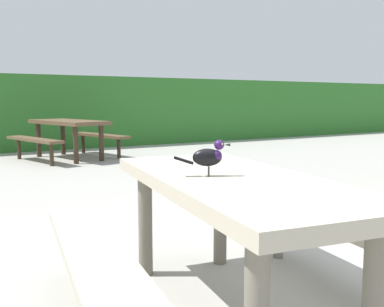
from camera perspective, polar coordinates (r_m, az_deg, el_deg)
hedge_wall at (r=11.28m, az=-22.27°, el=4.89°), size 28.00×2.02×1.68m
picnic_table_foreground at (r=2.32m, az=5.25°, el=-7.37°), size 1.93×1.95×0.74m
bird_grackle at (r=2.25m, az=2.23°, el=-0.31°), size 0.27×0.15×0.18m
picnic_table_mid_left at (r=8.86m, az=-15.48°, el=2.91°), size 2.04×2.07×0.74m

